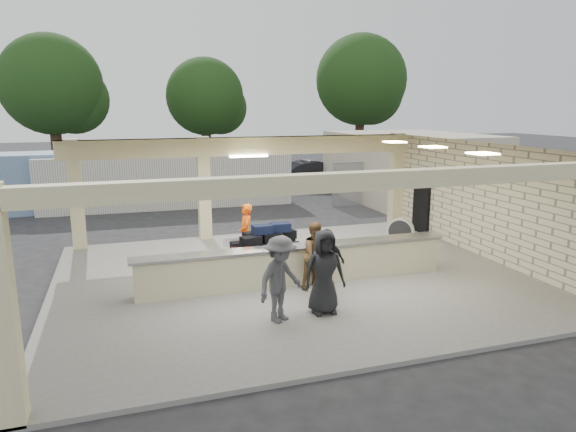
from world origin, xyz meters
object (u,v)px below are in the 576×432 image
object	(u,v)px
baggage_handler	(246,234)
container_white	(169,180)
car_white_b	(432,172)
drum_fan	(401,231)
passenger_b	(326,264)
car_dark	(317,174)
passenger_a	(316,255)
luggage_cart	(267,247)
passenger_d	(324,272)
car_white_a	(353,178)
baggage_counter	(297,264)
passenger_c	(280,279)

from	to	relation	value
baggage_handler	container_white	size ratio (longest dim) A/B	0.16
car_white_b	container_white	bearing A→B (deg)	98.98
drum_fan	passenger_b	bearing A→B (deg)	-98.10
car_white_b	car_dark	distance (m)	6.81
passenger_a	car_white_b	bearing A→B (deg)	31.15
baggage_handler	luggage_cart	bearing A→B (deg)	29.74
passenger_d	car_dark	size ratio (longest dim) A/B	0.41
car_white_a	passenger_a	bearing A→B (deg)	172.78
baggage_counter	container_white	bearing A→B (deg)	99.78
car_white_b	passenger_b	bearing A→B (deg)	141.73
luggage_cart	passenger_d	size ratio (longest dim) A/B	1.21
car_dark	luggage_cart	bearing A→B (deg)	152.24
passenger_a	car_dark	distance (m)	16.86
car_white_a	car_dark	size ratio (longest dim) A/B	0.97
baggage_handler	passenger_b	distance (m)	3.45
passenger_c	car_white_a	size ratio (longest dim) A/B	0.41
passenger_d	passenger_c	bearing A→B (deg)	-169.90
baggage_handler	passenger_d	size ratio (longest dim) A/B	0.93
car_white_b	container_white	distance (m)	15.30
passenger_a	container_white	bearing A→B (deg)	83.56
baggage_counter	car_dark	world-z (taller)	car_dark
drum_fan	passenger_b	xyz separation A→B (m)	(-4.03, -3.52, 0.35)
passenger_b	car_dark	size ratio (longest dim) A/B	0.37
drum_fan	passenger_c	distance (m)	7.03
passenger_a	container_white	size ratio (longest dim) A/B	0.15
car_dark	passenger_c	bearing A→B (deg)	154.87
passenger_c	passenger_d	world-z (taller)	passenger_d
passenger_b	car_white_b	size ratio (longest dim) A/B	0.37
luggage_cart	passenger_c	size ratio (longest dim) A/B	1.23
baggage_counter	passenger_d	bearing A→B (deg)	-91.68
drum_fan	passenger_b	distance (m)	5.36
passenger_b	car_dark	bearing A→B (deg)	61.76
passenger_c	passenger_d	bearing A→B (deg)	-23.87
passenger_b	passenger_c	size ratio (longest dim) A/B	0.91
luggage_cart	passenger_d	distance (m)	3.14
baggage_handler	container_white	xyz separation A→B (m)	(-1.24, 10.01, 0.23)
passenger_d	car_white_b	xyz separation A→B (m)	(13.16, 15.92, -0.30)
baggage_handler	drum_fan	bearing A→B (deg)	102.16
container_white	car_dark	bearing A→B (deg)	22.02
car_white_b	container_white	world-z (taller)	container_white
passenger_a	car_white_a	distance (m)	16.07
car_dark	drum_fan	bearing A→B (deg)	169.08
passenger_b	passenger_a	bearing A→B (deg)	78.81
passenger_a	passenger_b	xyz separation A→B (m)	(-0.04, -0.72, -0.00)
baggage_handler	passenger_a	bearing A→B (deg)	34.09
passenger_b	passenger_c	bearing A→B (deg)	-154.40
car_white_a	car_white_b	xyz separation A→B (m)	(5.17, 0.26, 0.09)
drum_fan	car_dark	distance (m)	13.09
passenger_b	container_white	distance (m)	13.48
luggage_cart	car_white_b	xyz separation A→B (m)	(13.59, 12.82, -0.08)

